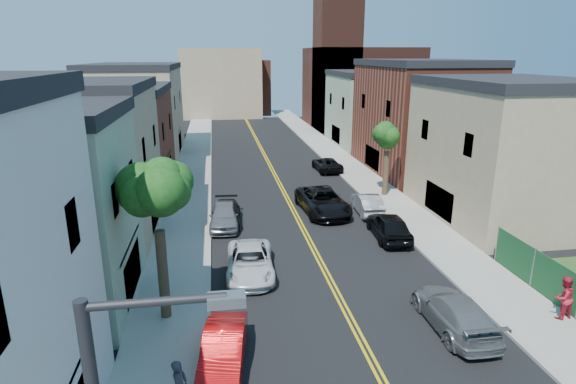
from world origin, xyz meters
name	(u,v)px	position (x,y,z in m)	size (l,w,h in m)	color
sidewalk_left	(191,173)	(-7.90, 40.00, 0.07)	(3.20, 100.00, 0.15)	gray
sidewalk_right	(350,167)	(7.90, 40.00, 0.07)	(3.20, 100.00, 0.15)	gray
curb_left	(210,172)	(-6.15, 40.00, 0.07)	(0.30, 100.00, 0.15)	gray
curb_right	(333,167)	(6.15, 40.00, 0.07)	(0.30, 100.00, 0.15)	gray
bldg_left_palegrn	(19,219)	(-14.00, 16.00, 4.25)	(9.00, 8.00, 8.50)	gray
bldg_left_tan_near	(76,166)	(-14.00, 25.00, 4.50)	(9.00, 10.00, 9.00)	#998466
bldg_left_brick	(113,142)	(-14.00, 36.00, 4.00)	(9.00, 12.00, 8.00)	brown
bldg_left_tan_far	(137,113)	(-14.00, 50.00, 4.75)	(9.00, 16.00, 9.50)	#998466
bldg_right_tan	(504,154)	(14.00, 24.00, 4.50)	(9.00, 12.00, 9.00)	#998466
bldg_right_brick	(419,120)	(14.00, 38.00, 5.00)	(9.00, 14.00, 10.00)	brown
bldg_right_palegrn	(371,111)	(14.00, 52.00, 4.25)	(9.00, 12.00, 8.50)	gray
church	(355,80)	(16.33, 67.07, 7.24)	(16.20, 14.20, 22.60)	#4C2319
backdrop_left	(221,83)	(-4.00, 82.00, 6.00)	(14.00, 8.00, 12.00)	#998466
backdrop_center	(242,87)	(0.00, 86.00, 5.00)	(10.00, 8.00, 10.00)	brown
tree_left_mid	(155,172)	(-7.88, 14.01, 6.58)	(5.20, 5.20, 9.29)	#312318
tree_right_far	(389,125)	(7.92, 30.01, 5.76)	(4.40, 4.40, 8.03)	#312318
red_sedan	(224,349)	(-5.50, 10.40, 0.70)	(1.49, 4.27, 1.41)	red
white_pickup	(250,262)	(-3.96, 17.69, 0.72)	(2.38, 5.17, 1.44)	silver
grey_car_left	(224,216)	(-5.11, 24.93, 0.79)	(1.87, 4.65, 1.59)	slate
black_car_left	(226,214)	(-4.97, 25.63, 0.68)	(1.91, 4.70, 1.36)	black
grey_car_right	(454,312)	(4.08, 11.43, 0.74)	(2.07, 5.09, 1.48)	slate
black_car_right	(389,226)	(4.99, 21.35, 0.82)	(1.94, 4.81, 1.64)	black
silver_car_right	(367,203)	(5.17, 26.18, 0.73)	(1.54, 4.43, 1.46)	#9B9CA2
dark_car_right_far	(327,164)	(5.27, 39.02, 0.67)	(2.21, 4.79, 1.33)	black
black_suv_lane	(323,201)	(2.00, 26.76, 0.87)	(2.89, 6.27, 1.74)	black
pedestrian_right	(563,297)	(8.92, 11.20, 1.12)	(0.94, 0.73, 1.94)	#B11B2E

